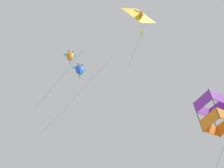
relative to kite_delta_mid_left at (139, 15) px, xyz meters
The scene contains 4 objects.
kite_delta_mid_left is the anchor object (origin of this frame).
kite_fish_upper_right 8.58m from the kite_delta_mid_left, 28.96° to the left, with size 3.69×4.88×9.16m.
kite_box_low_drifter 10.53m from the kite_delta_mid_left, 113.91° to the right, with size 2.32×2.02×5.11m.
kite_fish_near_left 6.55m from the kite_delta_mid_left, 59.56° to the left, with size 2.69×3.03×6.60m.
Camera 1 is at (-21.40, 5.28, 9.19)m, focal length 51.26 mm.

